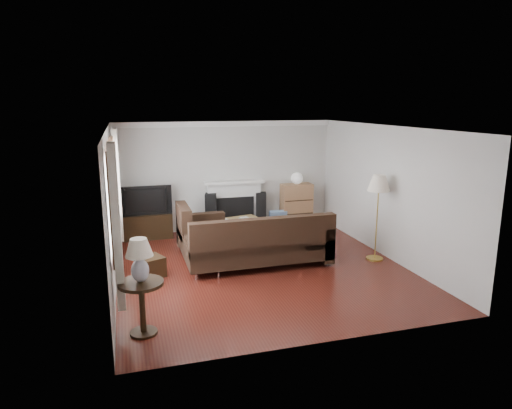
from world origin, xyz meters
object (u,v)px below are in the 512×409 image
object	(u,v)px
coffee_table	(235,230)
side_table	(142,308)
bookshelf	(296,205)
tv_stand	(147,226)
sectional_sofa	(258,241)
floor_lamp	(377,218)

from	to	relation	value
coffee_table	side_table	world-z (taller)	side_table
coffee_table	side_table	distance (m)	4.26
bookshelf	coffee_table	distance (m)	1.87
bookshelf	side_table	bearing A→B (deg)	-130.78
tv_stand	side_table	bearing A→B (deg)	-93.76
tv_stand	sectional_sofa	distance (m)	2.99
sectional_sofa	coffee_table	size ratio (longest dim) A/B	2.53
tv_stand	floor_lamp	distance (m)	4.90
tv_stand	floor_lamp	xyz separation A→B (m)	(4.07, -2.66, 0.54)
tv_stand	coffee_table	xyz separation A→B (m)	(1.83, -0.67, -0.05)
sectional_sofa	floor_lamp	distance (m)	2.27
tv_stand	floor_lamp	world-z (taller)	floor_lamp
sectional_sofa	side_table	distance (m)	2.95
bookshelf	side_table	xyz separation A→B (m)	(-3.81, -4.42, -0.15)
sectional_sofa	coffee_table	world-z (taller)	sectional_sofa
sectional_sofa	side_table	world-z (taller)	sectional_sofa
tv_stand	coffee_table	bearing A→B (deg)	-20.19
floor_lamp	bookshelf	bearing A→B (deg)	101.35
side_table	floor_lamp	bearing A→B (deg)	21.35
floor_lamp	side_table	bearing A→B (deg)	-158.65
floor_lamp	coffee_table	bearing A→B (deg)	138.38
tv_stand	coffee_table	size ratio (longest dim) A/B	0.97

